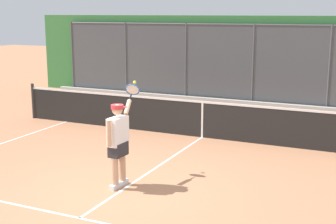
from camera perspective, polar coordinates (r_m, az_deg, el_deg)
The scene contains 4 objects.
ground_plane at distance 8.77m, azimuth -5.87°, elevation -9.53°, with size 60.00×60.00×0.00m, color #B27551.
fence_backdrop at distance 17.42m, azimuth 10.71°, elevation 6.18°, with size 18.17×1.37×3.08m.
tennis_net at distance 12.31m, azimuth 4.15°, elevation -0.81°, with size 11.13×0.09×1.07m.
tennis_player at distance 8.78m, azimuth -5.97°, elevation -3.30°, with size 0.42×1.35×1.86m.
Camera 1 is at (-4.20, 7.01, 3.19)m, focal length 50.86 mm.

